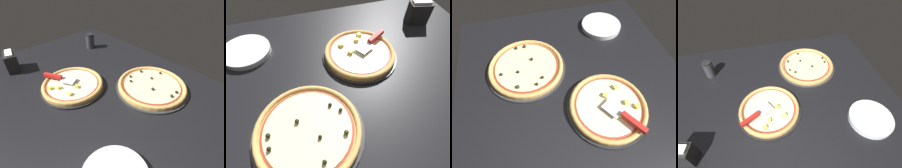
# 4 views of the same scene
# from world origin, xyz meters

# --- Properties ---
(ground_plane) EXTENTS (1.51, 1.16, 0.04)m
(ground_plane) POSITION_xyz_m (0.00, 0.00, -0.02)
(ground_plane) COLOR black
(pizza_pan_front) EXTENTS (0.37, 0.37, 0.01)m
(pizza_pan_front) POSITION_xyz_m (-0.06, -0.11, 0.01)
(pizza_pan_front) COLOR black
(pizza_pan_front) RESTS_ON ground_plane
(pizza_front) EXTENTS (0.35, 0.35, 0.04)m
(pizza_front) POSITION_xyz_m (-0.06, -0.11, 0.02)
(pizza_front) COLOR tan
(pizza_front) RESTS_ON pizza_pan_front
(pizza_pan_back) EXTENTS (0.41, 0.41, 0.01)m
(pizza_pan_back) POSITION_xyz_m (0.27, 0.22, 0.01)
(pizza_pan_back) COLOR #2D2D30
(pizza_pan_back) RESTS_ON ground_plane
(pizza_back) EXTENTS (0.39, 0.39, 0.04)m
(pizza_back) POSITION_xyz_m (0.27, 0.22, 0.02)
(pizza_back) COLOR tan
(pizza_back) RESTS_ON pizza_pan_back
(serving_spatula) EXTENTS (0.19, 0.14, 0.02)m
(serving_spatula) POSITION_xyz_m (-0.15, -0.16, 0.05)
(serving_spatula) COLOR silver
(serving_spatula) RESTS_ON pizza_front
(parmesan_shaker) EXTENTS (0.07, 0.07, 0.11)m
(parmesan_shaker) POSITION_xyz_m (-0.41, 0.30, 0.06)
(parmesan_shaker) COLOR #333338
(parmesan_shaker) RESTS_ON ground_plane
(napkin_holder) EXTENTS (0.13, 0.10, 0.13)m
(napkin_holder) POSITION_xyz_m (-0.49, -0.29, 0.06)
(napkin_holder) COLOR black
(napkin_holder) RESTS_ON ground_plane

